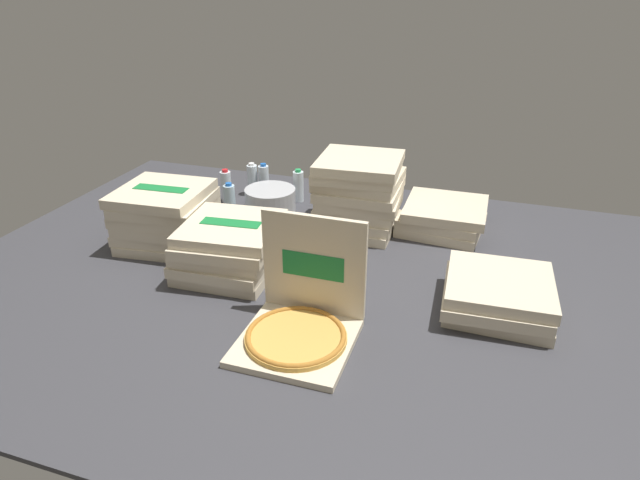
% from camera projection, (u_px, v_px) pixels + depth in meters
% --- Properties ---
extents(ground_plane, '(3.20, 2.40, 0.02)m').
position_uv_depth(ground_plane, '(304.00, 278.00, 2.44)').
color(ground_plane, '#38383D').
extents(open_pizza_box, '(0.40, 0.42, 0.43)m').
position_uv_depth(open_pizza_box, '(301.00, 318.00, 2.00)').
color(open_pizza_box, beige).
rests_on(open_pizza_box, ground_plane).
extents(pizza_stack_center_far, '(0.45, 0.45, 0.38)m').
position_uv_depth(pizza_stack_center_far, '(359.00, 193.00, 2.82)').
color(pizza_stack_center_far, beige).
rests_on(pizza_stack_center_far, ground_plane).
extents(pizza_stack_center_near, '(0.46, 0.46, 0.29)m').
position_uv_depth(pizza_stack_center_near, '(166.00, 216.00, 2.67)').
color(pizza_stack_center_near, beige).
rests_on(pizza_stack_center_near, ground_plane).
extents(pizza_stack_right_mid, '(0.44, 0.44, 0.14)m').
position_uv_depth(pizza_stack_right_mid, '(499.00, 295.00, 2.16)').
color(pizza_stack_right_mid, beige).
rests_on(pizza_stack_right_mid, ground_plane).
extents(pizza_stack_left_near, '(0.44, 0.44, 0.14)m').
position_uv_depth(pizza_stack_left_near, '(443.00, 216.00, 2.85)').
color(pizza_stack_left_near, beige).
rests_on(pizza_stack_left_near, ground_plane).
extents(pizza_stack_left_mid, '(0.46, 0.46, 0.24)m').
position_uv_depth(pizza_stack_left_mid, '(230.00, 248.00, 2.42)').
color(pizza_stack_left_mid, beige).
rests_on(pizza_stack_left_mid, ground_plane).
extents(ice_bucket, '(0.28, 0.28, 0.13)m').
position_uv_depth(ice_bucket, '(270.00, 200.00, 3.08)').
color(ice_bucket, '#B7BABF').
rests_on(ice_bucket, ground_plane).
extents(water_bottle_0, '(0.06, 0.06, 0.20)m').
position_uv_depth(water_bottle_0, '(298.00, 186.00, 3.18)').
color(water_bottle_0, white).
rests_on(water_bottle_0, ground_plane).
extents(water_bottle_1, '(0.06, 0.06, 0.20)m').
position_uv_depth(water_bottle_1, '(230.00, 201.00, 2.98)').
color(water_bottle_1, silver).
rests_on(water_bottle_1, ground_plane).
extents(water_bottle_2, '(0.06, 0.06, 0.20)m').
position_uv_depth(water_bottle_2, '(264.00, 180.00, 3.28)').
color(water_bottle_2, white).
rests_on(water_bottle_2, ground_plane).
extents(water_bottle_3, '(0.06, 0.06, 0.20)m').
position_uv_depth(water_bottle_3, '(226.00, 186.00, 3.18)').
color(water_bottle_3, white).
rests_on(water_bottle_3, ground_plane).
extents(water_bottle_4, '(0.06, 0.06, 0.20)m').
position_uv_depth(water_bottle_4, '(252.00, 179.00, 3.28)').
color(water_bottle_4, white).
rests_on(water_bottle_4, ground_plane).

